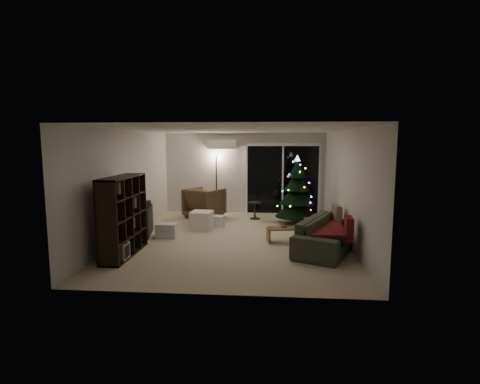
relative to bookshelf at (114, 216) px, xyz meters
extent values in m
plane|color=beige|center=(2.25, 1.45, -0.78)|extent=(6.50, 6.50, 0.00)
plane|color=white|center=(2.25, 1.45, 1.72)|extent=(6.50, 6.50, 0.00)
cube|color=silver|center=(2.25, 4.70, 0.47)|extent=(5.00, 0.02, 2.50)
cube|color=silver|center=(2.25, -1.80, 0.47)|extent=(5.00, 0.02, 2.50)
cube|color=silver|center=(-0.25, 1.45, 0.47)|extent=(0.02, 6.50, 2.50)
cube|color=silver|center=(4.75, 1.45, 0.47)|extent=(0.02, 6.50, 2.50)
cube|color=black|center=(3.45, 4.68, 0.27)|extent=(2.20, 0.02, 2.10)
cube|color=white|center=(1.55, 4.58, 1.37)|extent=(0.90, 0.22, 0.28)
cube|color=#3F3833|center=(3.45, 5.20, -0.83)|extent=(2.60, 1.00, 0.10)
cube|color=white|center=(3.45, 5.60, -0.28)|extent=(2.20, 0.06, 1.00)
cube|color=black|center=(0.00, 1.59, -0.45)|extent=(0.62, 1.14, 0.67)
cube|color=black|center=(0.00, 1.59, -0.04)|extent=(0.34, 0.40, 0.14)
imported|color=brown|center=(1.13, 3.79, -0.34)|extent=(1.30, 1.31, 0.89)
cube|color=beige|center=(1.33, 2.25, -0.55)|extent=(0.57, 0.57, 0.47)
cube|color=silver|center=(0.65, 1.41, -0.62)|extent=(0.49, 0.38, 0.33)
cube|color=silver|center=(1.64, 2.65, -0.64)|extent=(0.42, 0.32, 0.29)
cylinder|color=black|center=(2.63, 3.70, -0.53)|extent=(0.48, 0.48, 0.50)
cylinder|color=black|center=(1.38, 4.54, 0.16)|extent=(0.30, 0.30, 1.88)
imported|color=#48543D|center=(4.30, 0.71, -0.45)|extent=(1.76, 2.45, 0.67)
cube|color=maroon|center=(4.20, 0.71, -0.30)|extent=(0.71, 1.65, 0.05)
cube|color=#807354|center=(4.55, 1.36, -0.18)|extent=(0.17, 0.45, 0.44)
cube|color=maroon|center=(4.55, 0.06, -0.18)|extent=(0.16, 0.45, 0.44)
cube|color=black|center=(3.38, 1.21, -0.44)|extent=(0.13, 0.04, 0.02)
cube|color=slate|center=(3.63, 1.26, -0.44)|extent=(0.13, 0.08, 0.02)
cone|color=black|center=(3.78, 3.11, 0.16)|extent=(1.48, 1.48, 1.88)
camera|label=1|loc=(3.06, -6.99, 1.45)|focal=28.00mm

